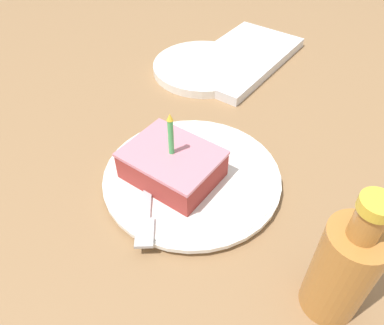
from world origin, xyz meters
name	(u,v)px	position (x,y,z in m)	size (l,w,h in m)	color
ground_plane	(198,206)	(0.00, 0.00, -0.02)	(2.40, 2.40, 0.04)	olive
plate	(192,177)	(-0.02, -0.03, 0.01)	(0.27, 0.27, 0.02)	white
cake_slice	(173,163)	(0.00, -0.05, 0.04)	(0.10, 0.13, 0.11)	#99332D
fork	(147,197)	(0.06, -0.05, 0.02)	(0.16, 0.13, 0.00)	#B2B2B7
bottle	(343,268)	(0.04, 0.21, 0.07)	(0.06, 0.06, 0.18)	#B27233
side_plate	(203,67)	(-0.30, -0.20, 0.01)	(0.22, 0.22, 0.02)	white
marble_board	(241,58)	(-0.38, -0.16, 0.01)	(0.31, 0.16, 0.02)	silver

